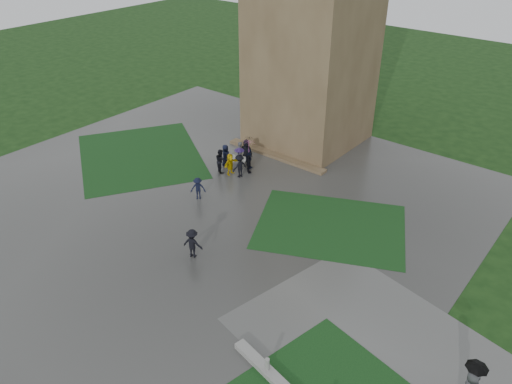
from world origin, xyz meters
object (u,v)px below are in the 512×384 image
Objects in this scene: tower at (313,31)px; pedestrian_mid at (198,188)px; bench at (237,160)px; pedestrian_path at (472,383)px; pedestrian_near at (193,243)px.

tower is 11.36× the size of pedestrian_mid.
bench is 0.88× the size of pedestrian_mid.
bench is at bearing 154.21° from pedestrian_path.
pedestrian_path is at bearing -53.66° from pedestrian_mid.
bench is 23.20m from pedestrian_path.
pedestrian_near is 0.75× the size of pedestrian_path.
tower is 11.41m from bench.
pedestrian_path reaches higher than bench.
pedestrian_mid is 6.36m from pedestrian_near.
tower is at bearing 48.51° from pedestrian_mid.
pedestrian_near is (5.42, -10.12, 0.50)m from bench.
pedestrian_path is (15.45, 0.03, 0.40)m from pedestrian_near.
pedestrian_mid is at bearing -91.24° from tower.
pedestrian_path is (19.43, -17.46, -7.69)m from tower.
pedestrian_path is at bearing -41.96° from tower.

